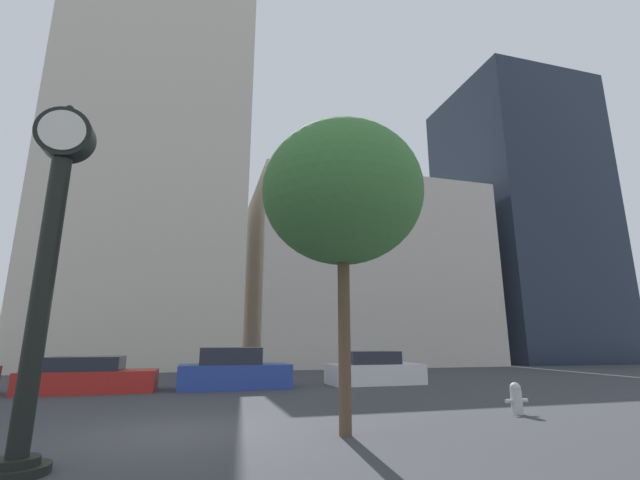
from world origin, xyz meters
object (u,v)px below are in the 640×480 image
Objects in this scene: bare_tree at (342,194)px; car_white at (374,370)px; car_blue at (234,371)px; car_red at (90,377)px; street_clock at (47,259)px; fire_hydrant_near at (516,398)px.

car_white is at bearing 64.27° from bare_tree.
bare_tree is (1.34, -9.05, 4.10)m from car_blue.
car_white reaches higher than car_red.
bare_tree is (6.29, -9.15, 4.23)m from car_red.
car_blue is at bearing -179.73° from car_white.
car_white is (9.37, 10.34, -2.30)m from street_clock.
car_white is (10.72, 0.05, 0.06)m from car_red.
car_white is (5.78, 0.16, -0.07)m from car_blue.
car_blue is 0.66× the size of bare_tree.
bare_tree is at bearing 13.02° from street_clock.
car_blue is (4.94, -0.11, 0.12)m from car_red.
car_blue reaches higher than fire_hydrant_near.
bare_tree reaches higher than street_clock.
bare_tree is at bearing -55.81° from car_red.
car_red is at bearing 178.81° from car_blue.
street_clock is 10.30m from fire_hydrant_near.
bare_tree reaches higher than fire_hydrant_near.
car_white is 8.03m from fire_hydrant_near.
fire_hydrant_near is (11.07, -7.97, -0.14)m from car_red.
street_clock is 1.24× the size of car_red.
car_blue is at bearing 98.45° from bare_tree.
car_blue reaches higher than car_red.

